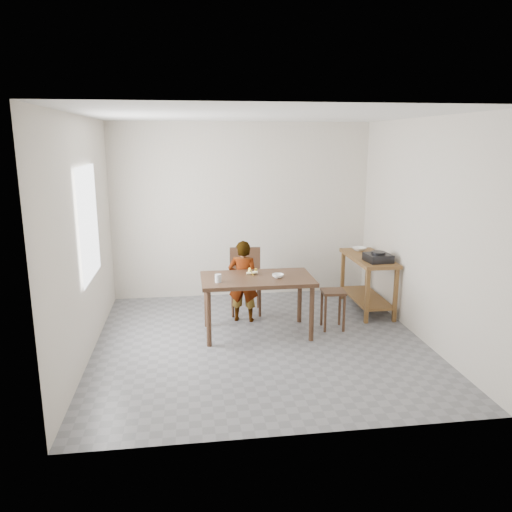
{
  "coord_description": "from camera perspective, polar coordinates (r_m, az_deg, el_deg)",
  "views": [
    {
      "loc": [
        -0.85,
        -5.68,
        2.43
      ],
      "look_at": [
        0.0,
        0.4,
        1.0
      ],
      "focal_mm": 35.0,
      "sensor_mm": 36.0,
      "label": 1
    }
  ],
  "objects": [
    {
      "name": "gas_burner",
      "position": [
        7.04,
        13.78,
        -0.19
      ],
      "size": [
        0.35,
        0.35,
        0.11
      ],
      "primitive_type": "cube",
      "rotation": [
        0.0,
        0.0,
        0.09
      ],
      "color": "black",
      "rests_on": "prep_counter"
    },
    {
      "name": "window_pane",
      "position": [
        6.05,
        -18.56,
        3.6
      ],
      "size": [
        0.02,
        1.1,
        1.3
      ],
      "primitive_type": "cube",
      "color": "white",
      "rests_on": "wall_left"
    },
    {
      "name": "dining_table",
      "position": [
        6.38,
        0.12,
        -5.68
      ],
      "size": [
        1.4,
        0.8,
        0.75
      ],
      "primitive_type": null,
      "color": "#41291B",
      "rests_on": "floor"
    },
    {
      "name": "prep_counter",
      "position": [
        7.44,
        12.6,
        -3.04
      ],
      "size": [
        0.5,
        1.2,
        0.8
      ],
      "primitive_type": null,
      "color": "brown",
      "rests_on": "floor"
    },
    {
      "name": "glass_tumbler",
      "position": [
        6.05,
        -4.35,
        -2.55
      ],
      "size": [
        0.1,
        0.1,
        0.1
      ],
      "primitive_type": "cylinder",
      "rotation": [
        0.0,
        0.0,
        0.27
      ],
      "color": "silver",
      "rests_on": "dining_table"
    },
    {
      "name": "stool",
      "position": [
        6.65,
        8.76,
        -6.06
      ],
      "size": [
        0.32,
        0.32,
        0.52
      ],
      "primitive_type": null,
      "rotation": [
        0.0,
        0.0,
        -0.07
      ],
      "color": "#41291B",
      "rests_on": "floor"
    },
    {
      "name": "small_bowl",
      "position": [
        6.25,
        2.51,
        -2.28
      ],
      "size": [
        0.15,
        0.15,
        0.05
      ],
      "primitive_type": "imported",
      "rotation": [
        0.0,
        0.0,
        0.02
      ],
      "color": "white",
      "rests_on": "dining_table"
    },
    {
      "name": "banana",
      "position": [
        6.38,
        -0.45,
        -1.89
      ],
      "size": [
        0.17,
        0.12,
        0.06
      ],
      "primitive_type": null,
      "rotation": [
        0.0,
        0.0,
        -0.03
      ],
      "color": "#F2DB56",
      "rests_on": "dining_table"
    },
    {
      "name": "wall_back",
      "position": [
        7.82,
        -1.65,
        5.18
      ],
      "size": [
        4.0,
        0.04,
        2.7
      ],
      "primitive_type": "cube",
      "color": "beige",
      "rests_on": "ground"
    },
    {
      "name": "wall_left",
      "position": [
        5.9,
        -19.27,
        1.82
      ],
      "size": [
        0.04,
        4.0,
        2.7
      ],
      "primitive_type": "cube",
      "color": "beige",
      "rests_on": "ground"
    },
    {
      "name": "wall_right",
      "position": [
        6.45,
        18.61,
        2.79
      ],
      "size": [
        0.04,
        4.0,
        2.7
      ],
      "primitive_type": "cube",
      "color": "beige",
      "rests_on": "ground"
    },
    {
      "name": "floor",
      "position": [
        6.24,
        0.52,
        -10.0
      ],
      "size": [
        4.0,
        4.0,
        0.04
      ],
      "primitive_type": "cube",
      "color": "slate",
      "rests_on": "ground"
    },
    {
      "name": "ceiling",
      "position": [
        5.75,
        0.57,
        16.01
      ],
      "size": [
        4.0,
        4.0,
        0.04
      ],
      "primitive_type": "cube",
      "color": "white",
      "rests_on": "wall_back"
    },
    {
      "name": "serving_bowl",
      "position": [
        7.69,
        11.69,
        0.8
      ],
      "size": [
        0.26,
        0.26,
        0.05
      ],
      "primitive_type": "imported",
      "rotation": [
        0.0,
        0.0,
        0.36
      ],
      "color": "white",
      "rests_on": "prep_counter"
    },
    {
      "name": "child",
      "position": [
        6.77,
        -1.48,
        -2.89
      ],
      "size": [
        0.47,
        0.37,
        1.12
      ],
      "primitive_type": "imported",
      "rotation": [
        0.0,
        0.0,
        2.88
      ],
      "color": "silver",
      "rests_on": "floor"
    },
    {
      "name": "dining_chair",
      "position": [
        7.12,
        -1.19,
        -2.95
      ],
      "size": [
        0.47,
        0.47,
        0.92
      ],
      "primitive_type": null,
      "rotation": [
        0.0,
        0.0,
        -0.07
      ],
      "color": "#41291B",
      "rests_on": "floor"
    },
    {
      "name": "wall_front",
      "position": [
        3.91,
        4.92,
        -3.0
      ],
      "size": [
        4.0,
        0.04,
        2.7
      ],
      "primitive_type": "cube",
      "color": "beige",
      "rests_on": "ground"
    }
  ]
}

